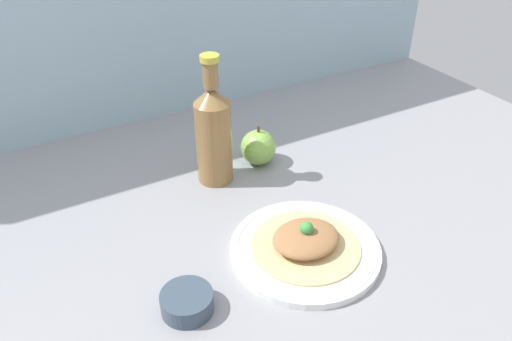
% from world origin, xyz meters
% --- Properties ---
extents(ground_plane, '(1.80, 1.10, 0.04)m').
position_xyz_m(ground_plane, '(0.00, 0.00, -0.02)').
color(ground_plane, gray).
extents(plate, '(0.26, 0.26, 0.02)m').
position_xyz_m(plate, '(0.08, -0.09, 0.01)').
color(plate, white).
rests_on(plate, ground_plane).
extents(plated_food, '(0.19, 0.19, 0.05)m').
position_xyz_m(plated_food, '(0.08, -0.09, 0.03)').
color(plated_food, '#D6BC7F').
rests_on(plated_food, plate).
extents(cider_bottle, '(0.07, 0.07, 0.27)m').
position_xyz_m(cider_bottle, '(0.04, 0.19, 0.11)').
color(cider_bottle, olive).
rests_on(cider_bottle, ground_plane).
extents(apple, '(0.08, 0.08, 0.09)m').
position_xyz_m(apple, '(0.15, 0.20, 0.04)').
color(apple, '#84B74C').
rests_on(apple, ground_plane).
extents(dipping_bowl, '(0.08, 0.08, 0.03)m').
position_xyz_m(dipping_bowl, '(-0.14, -0.11, 0.02)').
color(dipping_bowl, '#384756').
rests_on(dipping_bowl, ground_plane).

